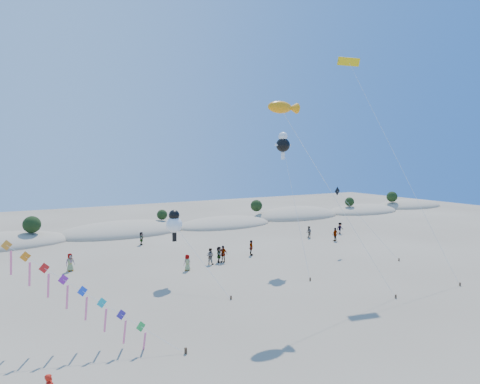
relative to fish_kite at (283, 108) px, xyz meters
name	(u,v)px	position (x,y,z in m)	size (l,w,h in m)	color
ground	(337,382)	(-4.97, -11.83, -14.95)	(160.00, 160.00, 0.00)	#806F58
dune_ridge	(131,231)	(-3.91, 33.31, -14.84)	(145.30, 11.49, 5.57)	tan
fish_kite	(283,108)	(0.00, 0.00, 0.00)	(8.82, 5.67, 15.48)	#3F2D1E
cartoon_kite_low	(174,223)	(-6.25, 7.84, -9.69)	(2.89, 7.63, 6.44)	#3F2D1E
cartoon_kite_high	(283,144)	(6.60, 9.32, -2.38)	(3.32, 8.42, 13.81)	#3F2D1E
parafoil_kite	(350,65)	(10.91, 4.06, 5.24)	(5.15, 10.54, 20.99)	#3F2D1E
dark_kite	(351,206)	(15.25, 7.92, -9.49)	(2.98, 7.28, 7.65)	#3F2D1E
beachgoers	(235,245)	(3.76, 14.77, -14.10)	(37.67, 14.88, 1.80)	slate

